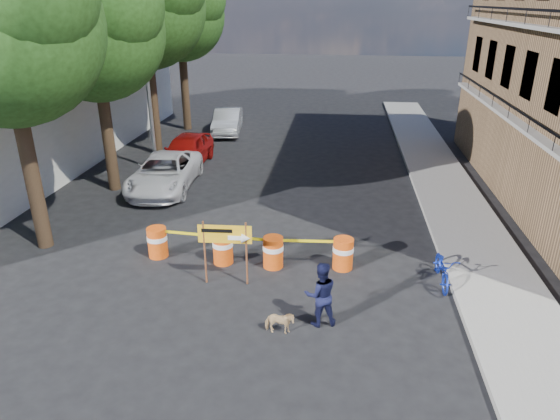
% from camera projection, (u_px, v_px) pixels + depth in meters
% --- Properties ---
extents(ground, '(120.00, 120.00, 0.00)m').
position_uv_depth(ground, '(255.00, 296.00, 12.66)').
color(ground, black).
rests_on(ground, ground).
extents(sidewalk_east, '(2.40, 40.00, 0.15)m').
position_uv_depth(sidewalk_east, '(458.00, 212.00, 17.43)').
color(sidewalk_east, gray).
rests_on(sidewalk_east, ground).
extents(white_building, '(8.00, 22.00, 6.00)m').
position_uv_depth(white_building, '(1.00, 96.00, 22.07)').
color(white_building, silver).
rests_on(white_building, ground).
extents(tree_near, '(5.46, 5.20, 9.15)m').
position_uv_depth(tree_near, '(3.00, 24.00, 12.75)').
color(tree_near, '#332316').
rests_on(tree_near, ground).
extents(tree_mid_a, '(5.25, 5.00, 8.68)m').
position_uv_depth(tree_mid_a, '(95.00, 28.00, 17.46)').
color(tree_mid_a, '#332316').
rests_on(tree_mid_a, ground).
extents(tree_mid_b, '(5.67, 5.40, 9.62)m').
position_uv_depth(tree_mid_b, '(145.00, 5.00, 21.76)').
color(tree_mid_b, '#332316').
rests_on(tree_mid_b, ground).
extents(tree_far, '(5.04, 4.80, 8.84)m').
position_uv_depth(tree_far, '(181.00, 14.00, 26.53)').
color(tree_far, '#332316').
rests_on(tree_far, ground).
extents(streetlamp, '(1.25, 0.18, 8.00)m').
position_uv_depth(streetlamp, '(148.00, 68.00, 20.29)').
color(streetlamp, gray).
rests_on(streetlamp, ground).
extents(barrel_far_left, '(0.58, 0.58, 0.90)m').
position_uv_depth(barrel_far_left, '(157.00, 242.00, 14.43)').
color(barrel_far_left, '#D0460C').
rests_on(barrel_far_left, ground).
extents(barrel_mid_left, '(0.58, 0.58, 0.90)m').
position_uv_depth(barrel_mid_left, '(223.00, 248.00, 14.07)').
color(barrel_mid_left, '#D0460C').
rests_on(barrel_mid_left, ground).
extents(barrel_mid_right, '(0.58, 0.58, 0.90)m').
position_uv_depth(barrel_mid_right, '(273.00, 251.00, 13.86)').
color(barrel_mid_right, '#D0460C').
rests_on(barrel_mid_right, ground).
extents(barrel_far_right, '(0.58, 0.58, 0.90)m').
position_uv_depth(barrel_far_right, '(343.00, 253.00, 13.78)').
color(barrel_far_right, '#D0460C').
rests_on(barrel_far_right, ground).
extents(detour_sign, '(1.39, 0.27, 1.78)m').
position_uv_depth(detour_sign, '(232.00, 239.00, 12.70)').
color(detour_sign, '#592D19').
rests_on(detour_sign, ground).
extents(pedestrian, '(0.89, 0.76, 1.57)m').
position_uv_depth(pedestrian, '(321.00, 294.00, 11.28)').
color(pedestrian, '#111333').
rests_on(pedestrian, ground).
extents(bicycle, '(0.60, 0.90, 1.70)m').
position_uv_depth(bicycle, '(445.00, 255.00, 12.89)').
color(bicycle, '#142BA9').
rests_on(bicycle, ground).
extents(dog, '(0.69, 0.33, 0.58)m').
position_uv_depth(dog, '(279.00, 323.00, 11.12)').
color(dog, tan).
rests_on(dog, ground).
extents(suv_white, '(2.47, 4.89, 1.33)m').
position_uv_depth(suv_white, '(165.00, 173.00, 19.58)').
color(suv_white, silver).
rests_on(suv_white, ground).
extents(sedan_red, '(1.76, 4.21, 1.43)m').
position_uv_depth(sedan_red, '(187.00, 150.00, 22.28)').
color(sedan_red, '#980F0C').
rests_on(sedan_red, ground).
extents(sedan_silver, '(1.85, 4.16, 1.33)m').
position_uv_depth(sedan_silver, '(227.00, 121.00, 27.82)').
color(sedan_silver, silver).
rests_on(sedan_silver, ground).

